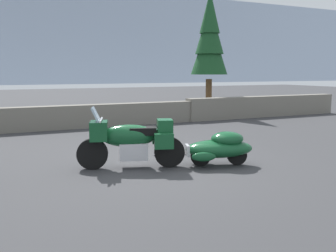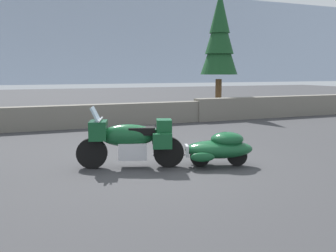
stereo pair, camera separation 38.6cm
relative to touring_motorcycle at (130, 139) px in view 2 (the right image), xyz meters
name	(u,v)px [view 2 (the right image)]	position (x,y,z in m)	size (l,w,h in m)	color
ground_plane	(163,164)	(0.77, 0.02, -0.62)	(80.00, 80.00, 0.00)	#38383A
stone_guard_wall	(120,114)	(1.50, 6.32, -0.19)	(24.00, 0.57, 0.95)	slate
distant_ridgeline	(24,48)	(0.77, 96.33, 7.38)	(240.00, 80.00, 16.00)	#99A8BF
touring_motorcycle	(130,139)	(0.00, 0.00, 0.00)	(2.24, 1.17, 1.33)	black
car_shaped_trailer	(219,148)	(1.85, -0.61, -0.21)	(2.20, 1.14, 0.76)	black
pine_tree_tall	(219,37)	(7.03, 8.41, 3.09)	(1.78, 1.78, 5.93)	brown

